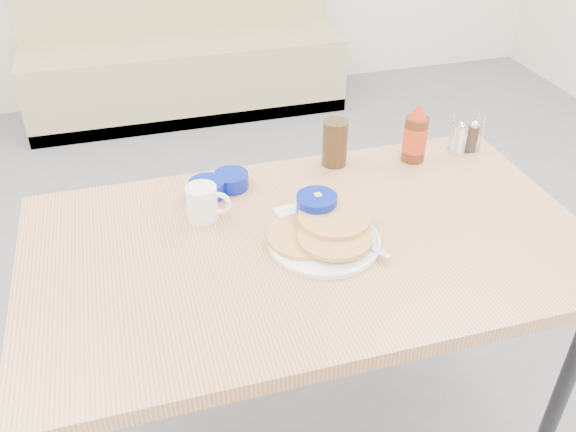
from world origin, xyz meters
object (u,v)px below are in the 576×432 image
object	(u,v)px
creamer_bowl	(231,181)
syrup_bottle	(415,136)
condiment_caddy	(466,139)
dining_table	(309,259)
booth_bench	(184,54)
amber_tumbler	(335,143)
coffee_mug	(204,202)
butter_bowl	(207,189)
grits_setting	(317,209)
pancake_plate	(324,235)

from	to	relation	value
creamer_bowl	syrup_bottle	bearing A→B (deg)	0.38
condiment_caddy	dining_table	bearing A→B (deg)	-148.44
booth_bench	amber_tumbler	distance (m)	2.25
coffee_mug	condiment_caddy	size ratio (longest dim) A/B	0.99
condiment_caddy	butter_bowl	bearing A→B (deg)	-172.96
grits_setting	booth_bench	bearing A→B (deg)	91.02
booth_bench	creamer_bowl	distance (m)	2.29
dining_table	creamer_bowl	world-z (taller)	creamer_bowl
booth_bench	condiment_caddy	size ratio (longest dim) A/B	16.30
coffee_mug	creamer_bowl	world-z (taller)	coffee_mug
creamer_bowl	syrup_bottle	world-z (taller)	syrup_bottle
pancake_plate	creamer_bowl	size ratio (longest dim) A/B	2.84
amber_tumbler	coffee_mug	bearing A→B (deg)	-157.73
coffee_mug	creamer_bowl	xyz separation A→B (m)	(0.10, 0.13, -0.03)
pancake_plate	creamer_bowl	bearing A→B (deg)	118.47
syrup_bottle	booth_bench	bearing A→B (deg)	100.66
dining_table	pancake_plate	bearing A→B (deg)	-29.12
butter_bowl	creamer_bowl	bearing A→B (deg)	18.21
creamer_bowl	amber_tumbler	size ratio (longest dim) A/B	0.70
dining_table	grits_setting	xyz separation A→B (m)	(0.04, 0.08, 0.09)
syrup_bottle	dining_table	bearing A→B (deg)	-144.73
dining_table	grits_setting	size ratio (longest dim) A/B	6.62
coffee_mug	creamer_bowl	size ratio (longest dim) A/B	1.18
dining_table	pancake_plate	world-z (taller)	pancake_plate
butter_bowl	syrup_bottle	distance (m)	0.63
amber_tumbler	butter_bowl	bearing A→B (deg)	-169.97
dining_table	creamer_bowl	xyz separation A→B (m)	(-0.14, 0.29, 0.08)
amber_tumbler	condiment_caddy	size ratio (longest dim) A/B	1.20
grits_setting	butter_bowl	distance (m)	0.32
grits_setting	amber_tumbler	distance (m)	0.30
butter_bowl	amber_tumbler	distance (m)	0.40
booth_bench	creamer_bowl	world-z (taller)	booth_bench
amber_tumbler	condiment_caddy	bearing A→B (deg)	-4.70
creamer_bowl	amber_tumbler	world-z (taller)	amber_tumbler
grits_setting	syrup_bottle	distance (m)	0.44
creamer_bowl	condiment_caddy	xyz separation A→B (m)	(0.74, 0.01, 0.02)
pancake_plate	syrup_bottle	distance (m)	0.50
creamer_bowl	butter_bowl	world-z (taller)	same
booth_bench	creamer_bowl	xyz separation A→B (m)	(-0.14, -2.24, 0.43)
pancake_plate	syrup_bottle	xyz separation A→B (m)	(0.39, 0.32, 0.06)
grits_setting	creamer_bowl	size ratio (longest dim) A/B	2.17
booth_bench	amber_tumbler	xyz separation A→B (m)	(0.18, -2.19, 0.48)
coffee_mug	grits_setting	xyz separation A→B (m)	(0.28, -0.09, -0.02)
butter_bowl	dining_table	bearing A→B (deg)	-52.26
syrup_bottle	creamer_bowl	bearing A→B (deg)	-179.62
coffee_mug	grits_setting	bearing A→B (deg)	-17.80
dining_table	creamer_bowl	bearing A→B (deg)	114.95
creamer_bowl	butter_bowl	bearing A→B (deg)	-161.79
grits_setting	syrup_bottle	xyz separation A→B (m)	(0.38, 0.22, 0.05)
grits_setting	amber_tumbler	bearing A→B (deg)	61.55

